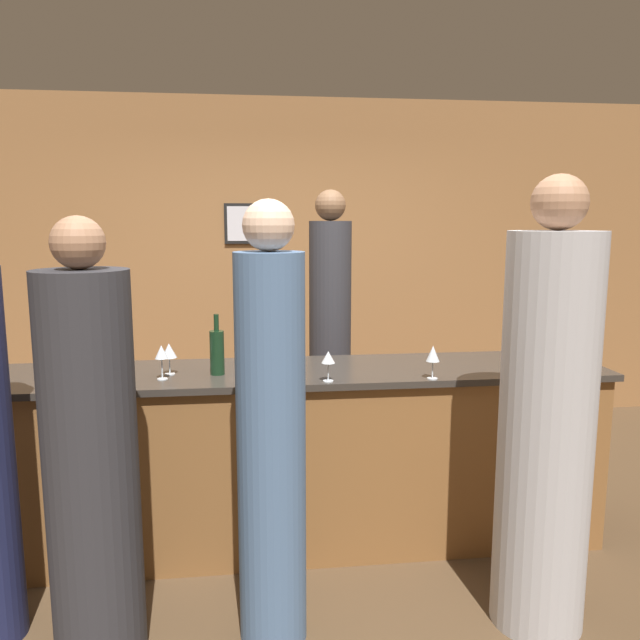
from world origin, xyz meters
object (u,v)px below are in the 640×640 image
Objects in this scene: bartender at (330,346)px; guest_0 at (546,426)px; guest_1 at (271,440)px; guest_3 at (91,463)px; wine_bottle_0 at (217,351)px.

bartender is 1.01× the size of guest_0.
guest_0 reaches higher than guest_1.
bartender is 1.80m from guest_0.
guest_3 is at bearing 179.76° from guest_0.
guest_3 reaches higher than wine_bottle_0.
guest_0 is at bearing -28.44° from wine_bottle_0.
guest_1 reaches higher than wine_bottle_0.
guest_1 is (-0.47, -1.62, -0.06)m from bartender.
guest_1 is at bearing 178.16° from guest_0.
bartender reaches higher than guest_3.
guest_1 is 5.89× the size of wine_bottle_0.
guest_3 is 0.93m from wine_bottle_0.
guest_1 is 0.80m from wine_bottle_0.
bartender is 6.25× the size of wine_bottle_0.
wine_bottle_0 is (0.47, 0.76, 0.28)m from guest_3.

